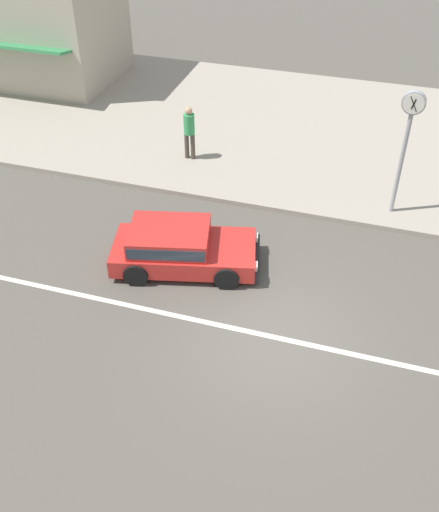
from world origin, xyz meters
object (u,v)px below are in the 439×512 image
at_px(hatchback_red_4, 179,246).
at_px(shopfront_corner_warung, 39,11).
at_px(pedestrian_by_shop, 189,129).
at_px(street_clock, 409,127).

xyz_separation_m(hatchback_red_4, shopfront_corner_warung, (-9.13, 9.76, 2.10)).
bearing_deg(pedestrian_by_shop, hatchback_red_4, -73.60).
distance_m(hatchback_red_4, street_clock, 6.53).
relative_size(hatchback_red_4, street_clock, 1.11).
xyz_separation_m(hatchback_red_4, pedestrian_by_shop, (-1.47, 4.98, 0.57)).
height_order(hatchback_red_4, street_clock, street_clock).
bearing_deg(pedestrian_by_shop, shopfront_corner_warung, 148.06).
height_order(hatchback_red_4, pedestrian_by_shop, pedestrian_by_shop).
height_order(pedestrian_by_shop, shopfront_corner_warung, shopfront_corner_warung).
bearing_deg(street_clock, hatchback_red_4, -142.01).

